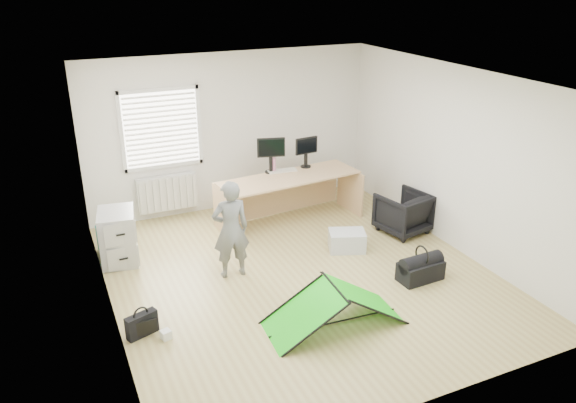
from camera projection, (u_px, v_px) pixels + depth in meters
name	position (u px, v px, depth m)	size (l,w,h in m)	color
ground	(300.00, 274.00, 7.81)	(5.50, 5.50, 0.00)	tan
back_wall	(232.00, 132.00, 9.60)	(5.00, 0.02, 2.70)	silver
window	(161.00, 129.00, 9.03)	(1.20, 0.06, 1.20)	silver
radiator	(167.00, 193.00, 9.42)	(1.00, 0.12, 0.60)	silver
desk	(290.00, 199.00, 9.29)	(2.35, 0.75, 0.80)	tan
filing_cabinet	(118.00, 237.00, 8.04)	(0.50, 0.66, 0.77)	#AEB0B4
monitor_left	(271.00, 160.00, 9.25)	(0.46, 0.10, 0.44)	black
monitor_right	(306.00, 156.00, 9.51)	(0.41, 0.09, 0.39)	black
keyboard	(282.00, 171.00, 9.38)	(0.49, 0.17, 0.02)	beige
thermos	(274.00, 165.00, 9.33)	(0.07, 0.07, 0.24)	#BA6887
office_chair	(403.00, 213.00, 8.96)	(0.71, 0.73, 0.66)	black
person	(231.00, 229.00, 7.54)	(0.51, 0.33, 1.39)	slate
kite	(334.00, 305.00, 6.63)	(1.65, 0.73, 0.51)	#18CD13
storage_crate	(347.00, 241.00, 8.44)	(0.53, 0.37, 0.30)	#B6BBBF
tote_bag	(109.00, 236.00, 8.49)	(0.34, 0.15, 0.40)	teal
laptop_bag	(142.00, 325.00, 6.47)	(0.38, 0.11, 0.28)	black
white_box	(166.00, 335.00, 6.44)	(0.11, 0.11, 0.11)	silver
duffel_bag	(420.00, 271.00, 7.63)	(0.61, 0.31, 0.27)	black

